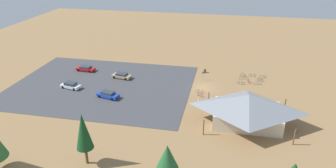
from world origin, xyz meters
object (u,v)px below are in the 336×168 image
at_px(car_tan_far_end, 122,76).
at_px(visitor_by_pavilion, 199,102).
at_px(bicycle_black_yard_front, 261,80).
at_px(bicycle_orange_back_row, 200,92).
at_px(bicycle_green_yard_right, 243,75).
at_px(pine_center, 167,157).
at_px(bicycle_white_trailside, 258,83).
at_px(car_white_second_row, 71,85).
at_px(lot_sign, 203,75).
at_px(bike_pavilion, 248,107).
at_px(bicycle_silver_by_bin, 263,76).
at_px(trash_bin, 205,71).
at_px(bicycle_blue_yard_center, 253,75).
at_px(bicycle_yellow_front_row, 243,78).
at_px(bicycle_purple_lone_east, 249,82).
at_px(bicycle_red_edge_south, 200,95).
at_px(bicycle_teal_yard_left, 241,83).
at_px(car_blue_aisle_side, 108,95).
at_px(pine_far_east, 83,131).
at_px(car_red_near_entry, 86,68).

relative_size(car_tan_far_end, visitor_by_pavilion, 2.74).
bearing_deg(bicycle_black_yard_front, bicycle_orange_back_row, 34.90).
bearing_deg(car_tan_far_end, bicycle_green_yard_right, -166.40).
relative_size(pine_center, bicycle_white_trailside, 3.53).
height_order(bicycle_orange_back_row, car_white_second_row, car_white_second_row).
xyz_separation_m(bicycle_black_yard_front, car_tan_far_end, (32.40, 4.87, 0.35)).
distance_m(lot_sign, car_tan_far_end, 19.31).
bearing_deg(bicycle_orange_back_row, bike_pavilion, 131.68).
height_order(bike_pavilion, bicycle_silver_by_bin, bike_pavilion).
bearing_deg(car_white_second_row, bicycle_black_yard_front, -163.25).
distance_m(trash_bin, bicycle_white_trailside, 13.43).
bearing_deg(bicycle_silver_by_bin, car_white_second_row, 18.99).
relative_size(bicycle_blue_yard_center, car_white_second_row, 0.36).
bearing_deg(bicycle_silver_by_bin, bicycle_blue_yard_center, -3.98).
distance_m(bike_pavilion, bicycle_yellow_front_row, 20.13).
relative_size(pine_center, car_tan_far_end, 1.25).
bearing_deg(bicycle_purple_lone_east, car_white_second_row, 15.47).
relative_size(bicycle_green_yard_right, car_white_second_row, 0.30).
distance_m(trash_bin, bicycle_purple_lone_east, 11.40).
bearing_deg(bicycle_green_yard_right, bicycle_purple_lone_east, 107.29).
bearing_deg(bicycle_orange_back_row, bicycle_green_yard_right, -129.65).
xyz_separation_m(pine_center, bicycle_red_edge_south, (-1.68, -26.36, -3.74)).
bearing_deg(visitor_by_pavilion, bicycle_teal_yard_left, -123.43).
bearing_deg(bicycle_orange_back_row, lot_sign, -89.31).
bearing_deg(car_blue_aisle_side, bicycle_red_edge_south, -167.09).
bearing_deg(lot_sign, visitor_by_pavilion, 92.05).
xyz_separation_m(bicycle_orange_back_row, bicycle_silver_by_bin, (-14.00, -11.29, 0.01)).
distance_m(pine_far_east, bicycle_green_yard_right, 44.53).
xyz_separation_m(bicycle_blue_yard_center, visitor_by_pavilion, (11.12, 17.55, 0.56)).
bearing_deg(pine_center, bicycle_silver_by_bin, -111.44).
relative_size(bicycle_orange_back_row, bicycle_silver_by_bin, 1.08).
xyz_separation_m(pine_far_east, bicycle_teal_yard_left, (-22.34, -32.92, -5.08)).
distance_m(bicycle_purple_lone_east, bicycle_green_yard_right, 3.96).
distance_m(bicycle_white_trailside, bicycle_red_edge_south, 15.04).
xyz_separation_m(pine_far_east, bicycle_purple_lone_east, (-24.22, -33.99, -5.04)).
bearing_deg(bicycle_blue_yard_center, bicycle_purple_lone_east, 75.80).
distance_m(bicycle_black_yard_front, car_tan_far_end, 32.76).
bearing_deg(bicycle_white_trailside, car_white_second_row, 14.15).
xyz_separation_m(lot_sign, bicycle_black_yard_front, (-13.30, -2.14, -1.07)).
relative_size(bicycle_red_edge_south, bicycle_silver_by_bin, 0.85).
distance_m(bicycle_yellow_front_row, bicycle_purple_lone_east, 2.38).
bearing_deg(car_red_near_entry, bicycle_silver_by_bin, -174.42).
height_order(bicycle_purple_lone_east, car_red_near_entry, car_red_near_entry).
bearing_deg(bike_pavilion, pine_center, 58.35).
bearing_deg(bicycle_purple_lone_east, car_tan_far_end, 5.98).
distance_m(bicycle_blue_yard_center, bicycle_black_yard_front, 2.82).
distance_m(bike_pavilion, bicycle_blue_yard_center, 22.27).
bearing_deg(bicycle_green_yard_right, visitor_by_pavilion, 62.73).
height_order(bicycle_white_trailside, bicycle_teal_yard_left, bicycle_teal_yard_left).
xyz_separation_m(bicycle_red_edge_south, car_white_second_row, (28.62, 1.60, 0.39)).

